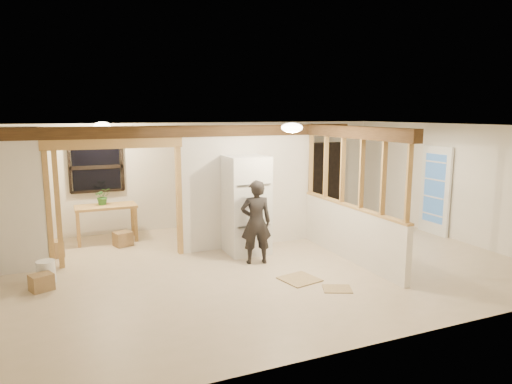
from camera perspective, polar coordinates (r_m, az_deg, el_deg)
name	(u,v)px	position (r m, az deg, el deg)	size (l,w,h in m)	color
floor	(263,263)	(8.48, 0.89, -8.91)	(9.00, 6.50, 0.01)	#CAB296
ceiling	(263,126)	(8.03, 0.93, 8.27)	(9.00, 6.50, 0.01)	white
wall_back	(209,174)	(11.18, -5.85, 2.22)	(9.00, 0.01, 2.50)	white
wall_front	(378,243)	(5.43, 15.01, -6.20)	(9.00, 0.01, 2.50)	white
wall_right	(453,182)	(10.78, 23.36, 1.18)	(0.01, 6.50, 2.50)	white
partition_left_stub	(15,201)	(8.70, -27.87, -1.04)	(0.90, 0.12, 2.50)	silver
partition_center	(248,186)	(9.33, -0.95, 0.77)	(2.80, 0.12, 2.50)	silver
doorway_frame	(117,203)	(8.74, -16.97, -1.29)	(2.46, 0.14, 2.20)	#B3894B
header_beam_back	(190,131)	(8.84, -8.26, 7.53)	(7.00, 0.18, 0.22)	#4A3119
header_beam_right	(353,132)	(8.48, 12.07, 7.32)	(0.18, 3.30, 0.22)	#4A3119
pony_wall	(350,233)	(8.76, 11.63, -5.06)	(0.12, 3.20, 1.00)	silver
stud_partition	(352,172)	(8.54, 11.90, 2.49)	(0.14, 3.20, 1.32)	#B3894B
window_back	(96,167)	(10.60, -19.32, 2.94)	(1.12, 0.10, 1.10)	black
french_door	(435,191)	(11.04, 21.49, 0.17)	(0.12, 0.86, 2.00)	white
ceiling_dome_main	(292,128)	(7.71, 4.51, 8.02)	(0.36, 0.36, 0.16)	#FFEABF
ceiling_dome_util	(102,125)	(9.67, -18.68, 7.90)	(0.32, 0.32, 0.14)	#FFEABF
hanging_bulb	(134,142)	(9.05, -15.05, 6.08)	(0.07, 0.07, 0.07)	#FFD88C
refrigerator	(246,205)	(8.90, -1.23, -1.61)	(0.79, 0.76, 1.91)	white
woman	(256,222)	(8.28, 0.00, -3.77)	(0.56, 0.37, 1.54)	black
work_table	(107,223)	(10.28, -18.16, -3.74)	(1.25, 0.63, 0.79)	#B3894B
potted_plant	(103,196)	(10.25, -18.62, -0.52)	(0.33, 0.28, 0.36)	#37702B
shop_vac	(28,244)	(9.69, -26.58, -5.81)	(0.43, 0.43, 0.56)	#AB160C
bookshelf	(326,179)	(12.31, 8.69, 1.57)	(0.98, 0.33, 1.95)	black
bucket	(46,272)	(8.21, -24.75, -9.07)	(0.29, 0.29, 0.37)	silver
box_util_a	(123,239)	(9.91, -16.30, -5.64)	(0.34, 0.29, 0.29)	olive
box_util_b	(53,249)	(9.59, -24.05, -6.55)	(0.34, 0.34, 0.31)	olive
box_front	(42,282)	(7.94, -25.23, -10.17)	(0.32, 0.26, 0.26)	olive
floor_panel_near	(299,279)	(7.70, 5.46, -10.80)	(0.56, 0.56, 0.02)	tan
floor_panel_far	(337,289)	(7.40, 10.11, -11.82)	(0.44, 0.35, 0.01)	tan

